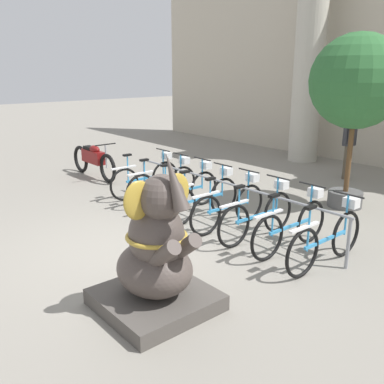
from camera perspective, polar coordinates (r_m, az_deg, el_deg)
ground_plane at (r=6.76m, az=-8.01°, el=-7.60°), size 60.00×60.00×0.00m
column_left at (r=13.25m, az=15.26°, el=15.28°), size 1.07×1.07×5.16m
bike_rack at (r=7.70m, az=4.07°, el=0.51°), size 5.12×0.05×0.77m
bicycle_0 at (r=9.39m, az=-6.07°, el=1.94°), size 0.48×1.76×0.99m
bicycle_1 at (r=8.87m, az=-3.79°, el=1.15°), size 0.48×1.76×0.99m
bicycle_2 at (r=8.40m, az=-0.97°, el=0.32°), size 0.48×1.76×0.99m
bicycle_3 at (r=7.89m, az=1.66°, el=-0.74°), size 0.48×1.76×0.99m
bicycle_4 at (r=7.46m, az=5.06°, el=-1.82°), size 0.48×1.76×0.99m
bicycle_5 at (r=7.05m, az=8.84°, el=-3.03°), size 0.48×1.76×0.99m
bicycle_6 at (r=6.69m, az=13.16°, el=-4.33°), size 0.48×1.76×0.99m
bicycle_7 at (r=6.32m, az=17.56°, el=-5.92°), size 0.48×1.76×0.99m
elephant_statue at (r=4.90m, az=-4.75°, el=-8.74°), size 1.23×1.23×1.92m
motorcycle at (r=11.22m, az=-13.00°, el=4.27°), size 2.17×0.55×0.95m
person_pedestrian at (r=11.40m, az=20.29°, el=6.81°), size 0.23×0.47×1.74m
potted_tree at (r=8.85m, az=21.11°, el=13.21°), size 1.79×1.79×3.36m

